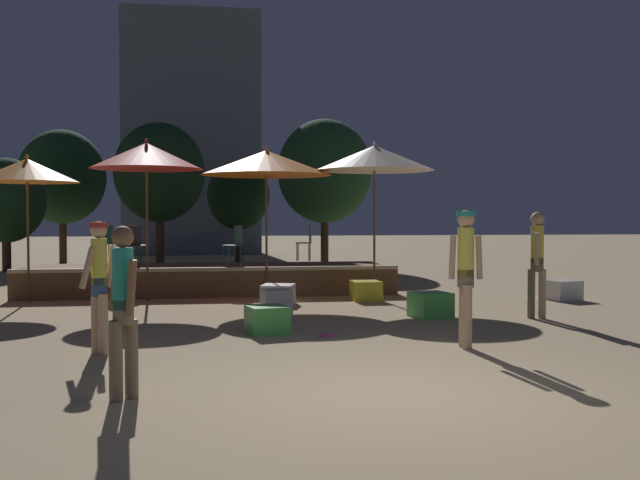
{
  "coord_description": "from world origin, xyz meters",
  "views": [
    {
      "loc": [
        -1.8,
        -6.83,
        1.76
      ],
      "look_at": [
        0.0,
        5.66,
        1.36
      ],
      "focal_mm": 40.0,
      "sensor_mm": 36.0,
      "label": 1
    }
  ],
  "objects_px": {
    "person_2": "(123,307)",
    "background_tree_4": "(238,196)",
    "patio_umbrella_0": "(147,156)",
    "frisbee_disc": "(326,335)",
    "bistro_chair_0": "(108,240)",
    "background_tree_1": "(159,173)",
    "cube_seat_4": "(278,294)",
    "cube_seat_0": "(562,290)",
    "cube_seat_5": "(267,319)",
    "bistro_chair_2": "(235,241)",
    "person_0": "(466,269)",
    "background_tree_0": "(6,201)",
    "cube_seat_3": "(276,303)",
    "bistro_chair_3": "(307,239)",
    "person_1": "(537,259)",
    "background_tree_3": "(62,177)",
    "background_tree_2": "(325,171)",
    "patio_umbrella_3": "(375,158)",
    "bistro_chair_1": "(136,241)",
    "cube_seat_1": "(366,291)",
    "patio_umbrella_1": "(266,163)",
    "cube_seat_2": "(430,305)",
    "patio_umbrella_2": "(27,171)",
    "person_3": "(99,280)"
  },
  "relations": [
    {
      "from": "cube_seat_1",
      "to": "person_0",
      "type": "relative_size",
      "value": 0.33
    },
    {
      "from": "person_3",
      "to": "patio_umbrella_2",
      "type": "bearing_deg",
      "value": 162.68
    },
    {
      "from": "background_tree_0",
      "to": "background_tree_1",
      "type": "bearing_deg",
      "value": -2.77
    },
    {
      "from": "cube_seat_3",
      "to": "background_tree_3",
      "type": "bearing_deg",
      "value": 113.53
    },
    {
      "from": "patio_umbrella_1",
      "to": "person_3",
      "type": "relative_size",
      "value": 1.93
    },
    {
      "from": "cube_seat_2",
      "to": "cube_seat_5",
      "type": "bearing_deg",
      "value": -156.29
    },
    {
      "from": "cube_seat_1",
      "to": "cube_seat_4",
      "type": "height_order",
      "value": "cube_seat_1"
    },
    {
      "from": "person_0",
      "to": "person_1",
      "type": "distance_m",
      "value": 3.31
    },
    {
      "from": "background_tree_0",
      "to": "background_tree_4",
      "type": "relative_size",
      "value": 0.94
    },
    {
      "from": "cube_seat_5",
      "to": "bistro_chair_3",
      "type": "relative_size",
      "value": 0.77
    },
    {
      "from": "cube_seat_0",
      "to": "person_1",
      "type": "relative_size",
      "value": 0.42
    },
    {
      "from": "background_tree_4",
      "to": "cube_seat_2",
      "type": "bearing_deg",
      "value": -79.46
    },
    {
      "from": "cube_seat_4",
      "to": "bistro_chair_3",
      "type": "bearing_deg",
      "value": 73.09
    },
    {
      "from": "cube_seat_3",
      "to": "background_tree_2",
      "type": "xyz_separation_m",
      "value": [
        2.77,
        12.63,
        3.15
      ]
    },
    {
      "from": "bistro_chair_2",
      "to": "background_tree_0",
      "type": "xyz_separation_m",
      "value": [
        -7.18,
        7.91,
        1.09
      ]
    },
    {
      "from": "cube_seat_1",
      "to": "background_tree_1",
      "type": "height_order",
      "value": "background_tree_1"
    },
    {
      "from": "patio_umbrella_2",
      "to": "bistro_chair_2",
      "type": "bearing_deg",
      "value": 12.69
    },
    {
      "from": "patio_umbrella_0",
      "to": "bistro_chair_3",
      "type": "height_order",
      "value": "patio_umbrella_0"
    },
    {
      "from": "background_tree_0",
      "to": "background_tree_3",
      "type": "relative_size",
      "value": 0.72
    },
    {
      "from": "person_1",
      "to": "background_tree_1",
      "type": "relative_size",
      "value": 0.38
    },
    {
      "from": "cube_seat_0",
      "to": "patio_umbrella_3",
      "type": "bearing_deg",
      "value": 167.29
    },
    {
      "from": "patio_umbrella_3",
      "to": "frisbee_disc",
      "type": "xyz_separation_m",
      "value": [
        -1.8,
        -4.78,
        -3.02
      ]
    },
    {
      "from": "person_0",
      "to": "person_2",
      "type": "height_order",
      "value": "person_0"
    },
    {
      "from": "person_1",
      "to": "bistro_chair_0",
      "type": "relative_size",
      "value": 2.05
    },
    {
      "from": "patio_umbrella_2",
      "to": "bistro_chair_0",
      "type": "relative_size",
      "value": 3.38
    },
    {
      "from": "cube_seat_3",
      "to": "background_tree_0",
      "type": "distance_m",
      "value": 14.25
    },
    {
      "from": "cube_seat_0",
      "to": "background_tree_3",
      "type": "distance_m",
      "value": 19.49
    },
    {
      "from": "cube_seat_4",
      "to": "background_tree_3",
      "type": "height_order",
      "value": "background_tree_3"
    },
    {
      "from": "cube_seat_2",
      "to": "bistro_chair_1",
      "type": "xyz_separation_m",
      "value": [
        -5.57,
        4.63,
        0.99
      ]
    },
    {
      "from": "person_0",
      "to": "person_2",
      "type": "relative_size",
      "value": 1.1
    },
    {
      "from": "person_1",
      "to": "bistro_chair_0",
      "type": "height_order",
      "value": "person_1"
    },
    {
      "from": "cube_seat_5",
      "to": "bistro_chair_2",
      "type": "height_order",
      "value": "bistro_chair_2"
    },
    {
      "from": "cube_seat_2",
      "to": "bistro_chair_0",
      "type": "height_order",
      "value": "bistro_chair_0"
    },
    {
      "from": "bistro_chair_0",
      "to": "background_tree_2",
      "type": "relative_size",
      "value": 0.17
    },
    {
      "from": "bistro_chair_2",
      "to": "background_tree_4",
      "type": "xyz_separation_m",
      "value": [
        0.41,
        11.31,
        1.37
      ]
    },
    {
      "from": "bistro_chair_1",
      "to": "cube_seat_3",
      "type": "bearing_deg",
      "value": -91.61
    },
    {
      "from": "patio_umbrella_0",
      "to": "frisbee_disc",
      "type": "height_order",
      "value": "patio_umbrella_0"
    },
    {
      "from": "patio_umbrella_1",
      "to": "patio_umbrella_2",
      "type": "relative_size",
      "value": 1.08
    },
    {
      "from": "cube_seat_0",
      "to": "bistro_chair_2",
      "type": "relative_size",
      "value": 0.87
    },
    {
      "from": "person_2",
      "to": "background_tree_4",
      "type": "distance_m",
      "value": 20.81
    },
    {
      "from": "patio_umbrella_0",
      "to": "person_1",
      "type": "xyz_separation_m",
      "value": [
        6.94,
        -3.61,
        -2.0
      ]
    },
    {
      "from": "person_0",
      "to": "background_tree_0",
      "type": "height_order",
      "value": "background_tree_0"
    },
    {
      "from": "patio_umbrella_1",
      "to": "cube_seat_2",
      "type": "relative_size",
      "value": 4.45
    },
    {
      "from": "cube_seat_4",
      "to": "cube_seat_0",
      "type": "bearing_deg",
      "value": -0.59
    },
    {
      "from": "bistro_chair_0",
      "to": "bistro_chair_1",
      "type": "distance_m",
      "value": 1.39
    },
    {
      "from": "patio_umbrella_0",
      "to": "frisbee_disc",
      "type": "distance_m",
      "value": 6.51
    },
    {
      "from": "bistro_chair_3",
      "to": "background_tree_3",
      "type": "distance_m",
      "value": 13.55
    },
    {
      "from": "bistro_chair_0",
      "to": "background_tree_1",
      "type": "distance_m",
      "value": 6.54
    },
    {
      "from": "cube_seat_5",
      "to": "person_2",
      "type": "relative_size",
      "value": 0.41
    },
    {
      "from": "cube_seat_3",
      "to": "bistro_chair_3",
      "type": "distance_m",
      "value": 5.33
    }
  ]
}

